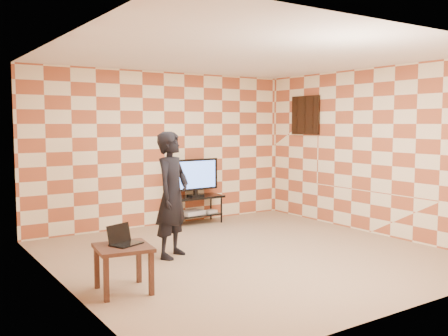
# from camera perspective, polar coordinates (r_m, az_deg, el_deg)

# --- Properties ---
(floor) EXTENTS (5.00, 5.00, 0.00)m
(floor) POSITION_cam_1_polar(r_m,az_deg,el_deg) (6.98, 2.77, -9.81)
(floor) COLOR tan
(floor) RESTS_ON ground
(wall_back) EXTENTS (5.00, 0.02, 2.70)m
(wall_back) POSITION_cam_1_polar(r_m,az_deg,el_deg) (8.89, -6.81, 2.20)
(wall_back) COLOR #FDEDC2
(wall_back) RESTS_ON ground
(wall_front) EXTENTS (5.00, 0.02, 2.70)m
(wall_front) POSITION_cam_1_polar(r_m,az_deg,el_deg) (4.98, 20.17, -0.37)
(wall_front) COLOR #FDEDC2
(wall_front) RESTS_ON ground
(wall_left) EXTENTS (0.02, 5.00, 2.70)m
(wall_left) POSITION_cam_1_polar(r_m,az_deg,el_deg) (5.65, -18.03, 0.31)
(wall_left) COLOR #FDEDC2
(wall_left) RESTS_ON ground
(wall_right) EXTENTS (0.02, 5.00, 2.70)m
(wall_right) POSITION_cam_1_polar(r_m,az_deg,el_deg) (8.49, 16.53, 1.88)
(wall_right) COLOR #FDEDC2
(wall_right) RESTS_ON ground
(ceiling) EXTENTS (5.00, 5.00, 0.02)m
(ceiling) POSITION_cam_1_polar(r_m,az_deg,el_deg) (6.81, 2.87, 12.72)
(ceiling) COLOR white
(ceiling) RESTS_ON wall_back
(wall_art) EXTENTS (0.04, 0.72, 0.72)m
(wall_art) POSITION_cam_1_polar(r_m,az_deg,el_deg) (9.52, 9.29, 5.97)
(wall_art) COLOR black
(wall_art) RESTS_ON wall_right
(tv_stand) EXTENTS (0.99, 0.45, 0.50)m
(tv_stand) POSITION_cam_1_polar(r_m,az_deg,el_deg) (8.99, -3.26, -4.06)
(tv_stand) COLOR black
(tv_stand) RESTS_ON floor
(tv) EXTENTS (0.92, 0.19, 0.67)m
(tv) POSITION_cam_1_polar(r_m,az_deg,el_deg) (8.92, -3.27, -0.86)
(tv) COLOR black
(tv) RESTS_ON tv_stand
(dvd_player) EXTENTS (0.47, 0.38, 0.07)m
(dvd_player) POSITION_cam_1_polar(r_m,az_deg,el_deg) (8.97, -3.73, -5.10)
(dvd_player) COLOR silver
(dvd_player) RESTS_ON tv_stand
(game_console) EXTENTS (0.25, 0.20, 0.05)m
(game_console) POSITION_cam_1_polar(r_m,az_deg,el_deg) (9.13, -1.58, -4.98)
(game_console) COLOR silver
(game_console) RESTS_ON tv_stand
(side_table) EXTENTS (0.64, 0.64, 0.50)m
(side_table) POSITION_cam_1_polar(r_m,az_deg,el_deg) (5.50, -11.45, -9.60)
(side_table) COLOR #321B13
(side_table) RESTS_ON floor
(laptop) EXTENTS (0.39, 0.35, 0.21)m
(laptop) POSITION_cam_1_polar(r_m,az_deg,el_deg) (5.53, -11.43, -8.04)
(laptop) COLOR black
(laptop) RESTS_ON side_table
(person) EXTENTS (0.74, 0.68, 1.69)m
(person) POSITION_cam_1_polar(r_m,az_deg,el_deg) (6.72, -5.94, -3.06)
(person) COLOR black
(person) RESTS_ON floor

